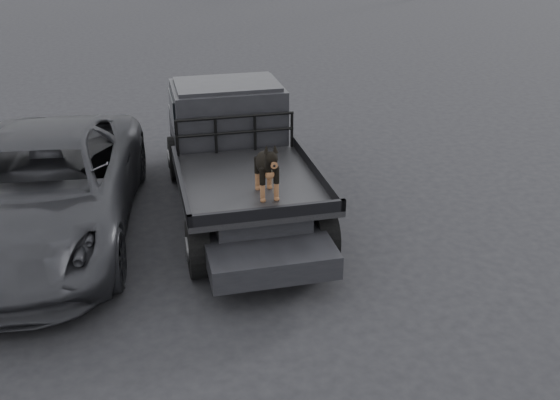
{
  "coord_description": "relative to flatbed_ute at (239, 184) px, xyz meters",
  "views": [
    {
      "loc": [
        -1.7,
        -6.58,
        4.35
      ],
      "look_at": [
        -0.22,
        -0.31,
        1.28
      ],
      "focal_mm": 40.0,
      "sensor_mm": 36.0,
      "label": 1
    }
  ],
  "objects": [
    {
      "name": "ute_cab",
      "position": [
        -0.0,
        0.95,
        0.9
      ],
      "size": [
        1.72,
        1.3,
        0.88
      ],
      "primitive_type": null,
      "color": "black",
      "rests_on": "flatbed_ute"
    },
    {
      "name": "dog",
      "position": [
        0.12,
        -1.44,
        0.83
      ],
      "size": [
        0.32,
        0.6,
        0.74
      ],
      "primitive_type": null,
      "color": "black",
      "rests_on": "flatbed_ute"
    },
    {
      "name": "headache_rack",
      "position": [
        -0.0,
        0.2,
        0.74
      ],
      "size": [
        1.8,
        0.08,
        0.55
      ],
      "primitive_type": null,
      "color": "black",
      "rests_on": "flatbed_ute"
    },
    {
      "name": "ground",
      "position": [
        0.3,
        -2.07,
        -0.46
      ],
      "size": [
        120.0,
        120.0,
        0.0
      ],
      "primitive_type": "plane",
      "color": "black",
      "rests_on": "ground"
    },
    {
      "name": "flatbed_ute",
      "position": [
        0.0,
        0.0,
        0.0
      ],
      "size": [
        2.0,
        5.4,
        0.92
      ],
      "primitive_type": null,
      "color": "black",
      "rests_on": "ground"
    },
    {
      "name": "parked_suv",
      "position": [
        -2.81,
        -0.17,
        0.28
      ],
      "size": [
        3.02,
        5.55,
        1.48
      ],
      "primitive_type": "imported",
      "rotation": [
        0.0,
        0.0,
        -0.11
      ],
      "color": "#2B2B30",
      "rests_on": "ground"
    }
  ]
}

